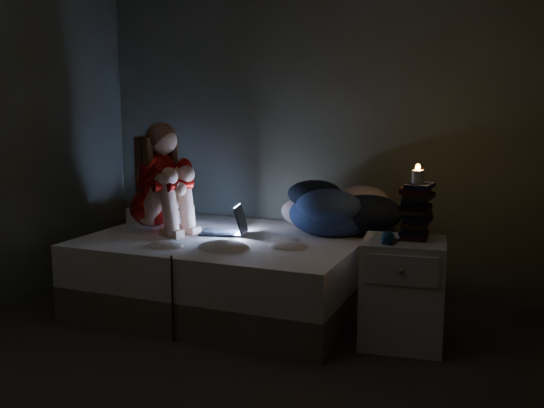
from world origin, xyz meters
The scene contains 12 objects.
floor centered at (0.00, 0.00, -0.01)m, with size 3.60×3.80×0.02m, color #342E2A.
wall_back centered at (0.00, 1.91, 1.30)m, with size 3.60×0.02×2.60m, color #565C51.
bed centered at (-0.34, 1.10, 0.26)m, with size 1.92×1.44×0.53m, color beige, non-canonical shape.
pillow centered at (-1.05, 1.34, 0.59)m, with size 0.44×0.31×0.13m, color white.
woman centered at (-0.96, 1.09, 0.93)m, with size 0.50×0.33×0.81m, color maroon, non-canonical shape.
laptop centered at (-0.40, 1.15, 0.64)m, with size 0.32×0.23×0.23m, color black, non-canonical shape.
clothes_pile centered at (0.32, 1.49, 0.73)m, with size 0.67×0.54×0.40m, color #18284E, non-canonical shape.
nightstand centered at (0.97, 0.88, 0.33)m, with size 0.49×0.44×0.66m, color silver.
book_stack centered at (1.02, 0.95, 0.83)m, with size 0.19×0.25×0.34m, color black, non-canonical shape.
candle centered at (1.02, 0.95, 1.04)m, with size 0.07×0.07×0.08m, color beige.
phone centered at (0.89, 0.79, 0.66)m, with size 0.07×0.14×0.01m, color black.
blue_orb centered at (0.88, 0.72, 0.70)m, with size 0.08×0.08×0.08m, color navy.
Camera 1 is at (1.60, -2.77, 1.46)m, focal length 40.54 mm.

